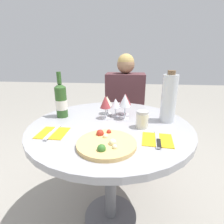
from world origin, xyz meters
The scene contains 15 objects.
ground_plane centered at (0.00, 0.00, 0.00)m, with size 12.00×12.00×0.00m, color gray.
dining_table centered at (0.00, 0.00, 0.65)m, with size 0.99×0.99×0.77m.
chair_behind_diner centered at (0.07, 0.87, 0.46)m, with size 0.40×0.40×0.93m.
seated_diner centered at (0.07, 0.71, 0.52)m, with size 0.39×0.46×1.18m.
pizza_large centered at (0.01, -0.27, 0.78)m, with size 0.29×0.29×0.05m.
wine_bottle centered at (-0.34, 0.10, 0.88)m, with size 0.08×0.08×0.30m.
tall_carafe centered at (0.36, 0.08, 0.92)m, with size 0.09×0.09×0.32m.
sugar_shaker centered at (0.19, -0.04, 0.82)m, with size 0.07×0.07×0.10m.
wine_glass_center centered at (0.02, 0.14, 0.86)m, with size 0.07×0.07×0.13m.
wine_glass_front_left centered at (-0.04, 0.09, 0.88)m, with size 0.07×0.07×0.16m.
wine_glass_back_left centered at (-0.04, 0.18, 0.86)m, with size 0.07×0.07×0.13m.
wine_glass_front_right centered at (0.08, 0.09, 0.89)m, with size 0.08×0.08×0.17m.
wine_glass_back_right centered at (0.08, 0.18, 0.88)m, with size 0.08×0.08×0.15m.
place_setting_left centered at (-0.30, -0.17, 0.77)m, with size 0.15×0.19×0.01m.
place_setting_right centered at (0.26, -0.19, 0.77)m, with size 0.16×0.19×0.01m.
Camera 1 is at (0.11, -1.00, 1.19)m, focal length 28.00 mm.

